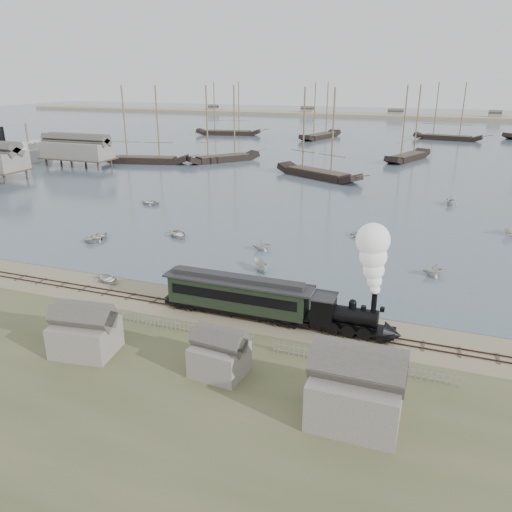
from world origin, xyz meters
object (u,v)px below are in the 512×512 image
(steamship, at_px, (2,147))
(passenger_coach, at_px, (237,294))
(beached_dinghy, at_px, (108,279))
(locomotive, at_px, (366,289))

(steamship, bearing_deg, passenger_coach, -126.39)
(passenger_coach, xyz_separation_m, beached_dinghy, (-17.10, 2.57, -1.94))
(passenger_coach, bearing_deg, locomotive, 0.00)
(locomotive, bearing_deg, beached_dinghy, 174.99)
(locomotive, bearing_deg, passenger_coach, 180.00)
(beached_dinghy, bearing_deg, steamship, 76.08)
(passenger_coach, distance_m, steamship, 105.56)
(beached_dinghy, bearing_deg, locomotive, -71.33)
(locomotive, height_order, passenger_coach, locomotive)
(passenger_coach, bearing_deg, steamship, 146.96)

